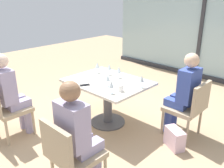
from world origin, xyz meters
TOP-DOWN VIEW (x-y plane):
  - ground_plane at (0.00, 0.00)m, footprint 12.00×12.00m
  - window_wall_backdrop at (0.00, 3.20)m, footprint 4.96×0.10m
  - dining_table_main at (0.00, 0.00)m, footprint 1.23×0.95m
  - chair_far_right at (1.13, 0.52)m, footprint 0.50×0.46m
  - chair_front_left at (-0.76, -1.31)m, footprint 0.46×0.50m
  - chair_front_right at (0.76, -1.31)m, footprint 0.46×0.50m
  - person_far_right at (1.02, 0.52)m, footprint 0.39×0.34m
  - person_front_left at (-0.76, -1.20)m, footprint 0.34×0.39m
  - person_front_right at (0.76, -1.20)m, footprint 0.34×0.39m
  - wine_glass_0 at (0.03, 0.22)m, footprint 0.07×0.07m
  - wine_glass_1 at (0.16, -0.16)m, footprint 0.07×0.07m
  - wine_glass_2 at (-0.18, 0.22)m, footprint 0.07×0.07m
  - wine_glass_3 at (0.54, 0.14)m, footprint 0.07×0.07m
  - wine_glass_4 at (-0.40, 0.16)m, footprint 0.07×0.07m
  - wine_glass_5 at (0.38, -0.32)m, footprint 0.07×0.07m
  - coffee_cup at (0.42, -0.16)m, footprint 0.08×0.08m
  - cell_phone_on_table at (-0.11, -0.37)m, footprint 0.13×0.16m
  - handbag_0 at (1.14, 0.14)m, footprint 0.34×0.28m

SIDE VIEW (x-z plane):
  - ground_plane at x=0.00m, z-range 0.00..0.00m
  - handbag_0 at x=1.14m, z-range 0.00..0.28m
  - chair_far_right at x=1.13m, z-range 0.06..0.93m
  - chair_front_left at x=-0.76m, z-range 0.06..0.93m
  - chair_front_right at x=0.76m, z-range 0.06..0.93m
  - dining_table_main at x=0.00m, z-range 0.18..0.91m
  - person_far_right at x=1.02m, z-range 0.07..1.33m
  - person_front_left at x=-0.76m, z-range 0.07..1.33m
  - person_front_right at x=0.76m, z-range 0.07..1.33m
  - cell_phone_on_table at x=-0.11m, z-range 0.73..0.74m
  - coffee_cup at x=0.42m, z-range 0.73..0.82m
  - wine_glass_0 at x=0.03m, z-range 0.77..0.95m
  - wine_glass_1 at x=0.16m, z-range 0.77..0.95m
  - wine_glass_2 at x=-0.18m, z-range 0.77..0.95m
  - wine_glass_3 at x=0.54m, z-range 0.77..0.95m
  - wine_glass_4 at x=-0.40m, z-range 0.77..0.95m
  - wine_glass_5 at x=0.38m, z-range 0.77..0.95m
  - window_wall_backdrop at x=0.00m, z-range -0.14..2.56m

